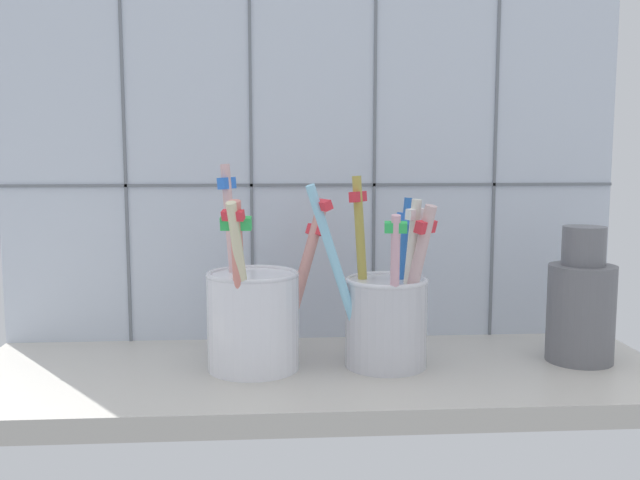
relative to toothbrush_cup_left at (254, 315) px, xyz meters
The scene contains 5 objects.
counter_slab 8.55cm from the toothbrush_cup_left, ahead, with size 64.00×22.00×2.00cm, color #BCB7AD.
tile_wall_back 20.21cm from the toothbrush_cup_left, 62.09° to the left, with size 64.00×2.20×45.00cm.
toothbrush_cup_left is the anchor object (origin of this frame).
toothbrush_cup_right 12.16cm from the toothbrush_cup_left, ahead, with size 11.82×8.97×17.59cm.
ceramic_vase 30.78cm from the toothbrush_cup_left, ahead, with size 6.23×6.23×12.86cm.
Camera 1 is at (-4.38, -62.96, 21.76)cm, focal length 39.89 mm.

